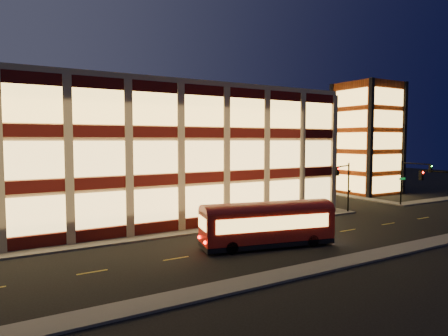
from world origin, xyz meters
TOP-DOWN VIEW (x-y plane):
  - ground at (0.00, 0.00)m, footprint 200.00×200.00m
  - sidewalk_office_south at (-3.00, 1.00)m, footprint 54.00×2.00m
  - sidewalk_office_east at (23.00, 17.00)m, footprint 2.00×30.00m
  - sidewalk_tower_south at (40.00, 1.00)m, footprint 14.00×2.00m
  - sidewalk_tower_west at (34.00, 17.00)m, footprint 2.00×30.00m
  - sidewalk_near at (0.00, -13.00)m, footprint 100.00×2.00m
  - office_building at (-2.91, 16.91)m, footprint 50.45×30.45m
  - stair_tower at (39.95, 11.95)m, footprint 8.60×8.60m
  - traffic_signal_far at (22.21, 0.24)m, footprint 3.79×1.87m
  - traffic_signal_right at (33.50, -0.62)m, footprint 1.20×4.37m
  - traffic_signal_near at (23.50, -11.03)m, footprint 0.32×4.45m
  - trolley_bus at (5.80, -6.72)m, footprint 11.27×5.06m

SIDE VIEW (x-z plane):
  - ground at x=0.00m, z-range 0.00..0.00m
  - sidewalk_office_south at x=-3.00m, z-range 0.00..0.15m
  - sidewalk_office_east at x=23.00m, z-range 0.00..0.15m
  - sidewalk_tower_south at x=40.00m, z-range 0.00..0.15m
  - sidewalk_tower_west at x=34.00m, z-range 0.00..0.15m
  - sidewalk_near at x=0.00m, z-range 0.00..0.15m
  - trolley_bus at x=5.80m, z-range 0.20..3.91m
  - traffic_signal_right at x=33.50m, z-range 1.10..7.10m
  - traffic_signal_far at x=22.21m, z-range 1.11..7.11m
  - traffic_signal_near at x=23.50m, z-range 1.13..7.13m
  - office_building at x=-2.91m, z-range 0.00..14.50m
  - stair_tower at x=39.95m, z-range -0.01..17.99m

